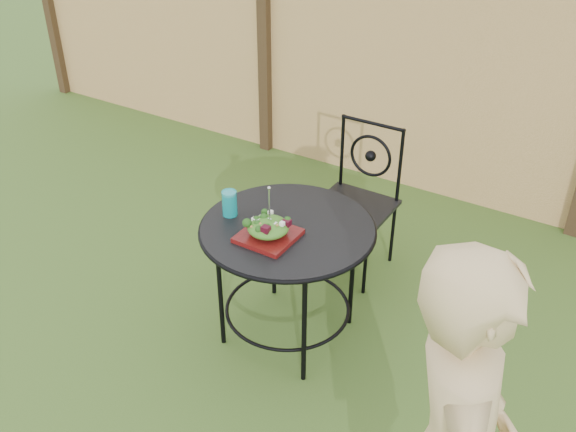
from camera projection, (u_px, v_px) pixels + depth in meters
name	position (u px, v px, depth m)	size (l,w,h in m)	color
ground	(248.00, 344.00, 3.60)	(60.00, 60.00, 0.00)	#2F4D18
fence	(416.00, 70.00, 4.67)	(8.00, 0.12, 1.90)	#E0B06F
patio_table	(288.00, 248.00, 3.38)	(0.92, 0.92, 0.72)	black
patio_chair	(357.00, 196.00, 4.00)	(0.46, 0.46, 0.95)	black
salad_plate	(268.00, 236.00, 3.21)	(0.27, 0.27, 0.02)	#430909
salad	(268.00, 227.00, 3.18)	(0.21, 0.21, 0.08)	#235614
fork	(269.00, 205.00, 3.11)	(0.01, 0.01, 0.18)	silver
drinking_glass	(230.00, 203.00, 3.36)	(0.08, 0.08, 0.14)	#0C8E93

